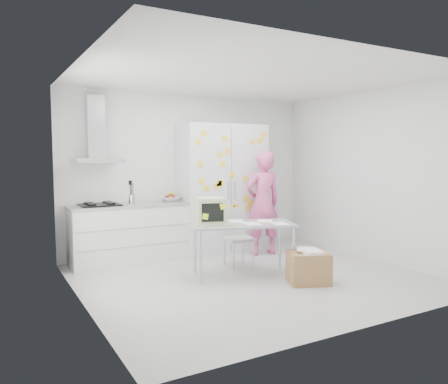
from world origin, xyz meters
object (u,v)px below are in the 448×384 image
person (263,203)px  cardboard_box (309,267)px  desk (222,217)px  chair (237,233)px

person → cardboard_box: size_ratio=2.74×
desk → chair: bearing=59.1°
cardboard_box → desk: bearing=135.7°
chair → cardboard_box: size_ratio=1.38×
desk → person: bearing=52.5°
person → chair: bearing=33.9°
desk → chair: 0.72m
person → cardboard_box: 1.85m
chair → cardboard_box: chair is taller
desk → cardboard_box: desk is taller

